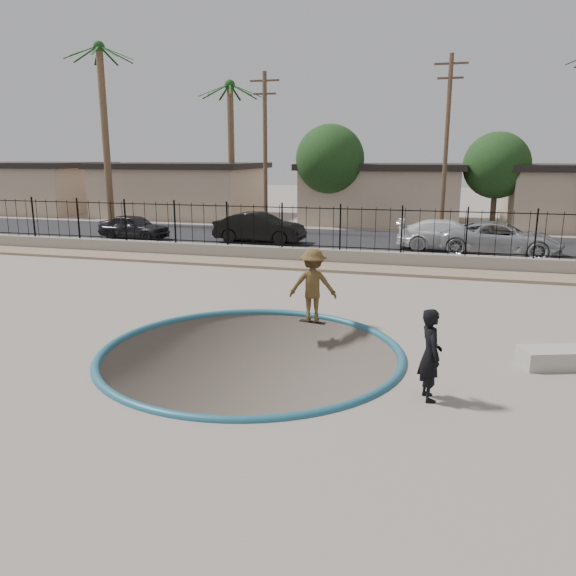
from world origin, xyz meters
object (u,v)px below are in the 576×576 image
(skater, at_px, (313,289))
(skateboard, at_px, (312,322))
(car_a, at_px, (134,227))
(videographer, at_px, (430,355))
(car_c, at_px, (449,235))
(car_b, at_px, (260,228))
(concrete_ledge, at_px, (558,357))
(car_d, at_px, (501,239))

(skater, relative_size, skateboard, 2.55)
(skater, distance_m, car_a, 18.00)
(videographer, bearing_deg, skater, 19.79)
(car_c, bearing_deg, skater, 165.55)
(videographer, height_order, car_a, videographer)
(car_b, bearing_deg, car_a, 96.64)
(car_b, bearing_deg, skateboard, -154.63)
(car_b, bearing_deg, concrete_ledge, -140.46)
(skateboard, relative_size, car_a, 0.20)
(car_c, xyz_separation_m, car_d, (2.26, -0.73, 0.03))
(concrete_ledge, bearing_deg, car_d, 89.97)
(car_d, bearing_deg, skater, 160.35)
(skateboard, bearing_deg, skater, 87.16)
(skater, bearing_deg, skateboard, 68.69)
(skater, xyz_separation_m, car_c, (3.55, 13.40, -0.24))
(car_b, height_order, car_c, car_b)
(concrete_ledge, xyz_separation_m, car_d, (0.01, 14.31, 0.57))
(videographer, height_order, car_c, videographer)
(videographer, xyz_separation_m, concrete_ledge, (2.64, 2.45, -0.67))
(skater, relative_size, car_d, 0.37)
(skater, bearing_deg, car_a, -51.99)
(car_a, relative_size, car_b, 0.83)
(videographer, bearing_deg, skateboard, 19.79)
(car_a, relative_size, car_c, 0.80)
(car_a, bearing_deg, car_c, -81.74)
(car_b, distance_m, car_d, 11.70)
(skater, distance_m, concrete_ledge, 6.08)
(videographer, xyz_separation_m, car_a, (-15.94, 16.75, -0.17))
(skater, bearing_deg, videographer, 120.37)
(skateboard, height_order, car_c, car_c)
(car_b, bearing_deg, videographer, -151.02)
(skater, xyz_separation_m, car_d, (5.81, 12.67, -0.20))
(car_a, height_order, car_c, car_c)
(skateboard, bearing_deg, car_b, 125.05)
(car_c, relative_size, car_d, 0.92)
(car_c, bearing_deg, car_b, 91.09)
(videographer, bearing_deg, concrete_ledge, -65.05)
(videographer, xyz_separation_m, car_c, (0.39, 17.49, -0.13))
(skateboard, xyz_separation_m, car_c, (3.55, 13.40, 0.69))
(skater, xyz_separation_m, car_b, (-5.87, 13.28, -0.18))
(car_b, xyz_separation_m, car_c, (9.42, 0.12, -0.06))
(concrete_ledge, relative_size, car_d, 0.30)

